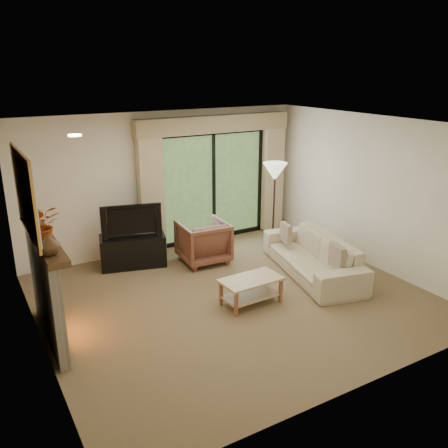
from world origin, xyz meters
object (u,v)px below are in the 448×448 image
sofa (313,255)px  media_console (133,251)px  armchair (203,242)px  coffee_table (251,291)px

sofa → media_console: bearing=-113.3°
media_console → armchair: 1.24m
armchair → sofa: size_ratio=0.37×
coffee_table → armchair: bearing=83.4°
media_console → sofa: 3.11m
armchair → media_console: bearing=-17.9°
media_console → coffee_table: media_console is taller
media_console → sofa: (2.50, -1.85, 0.05)m
media_console → sofa: size_ratio=0.49×
media_console → coffee_table: size_ratio=1.24×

